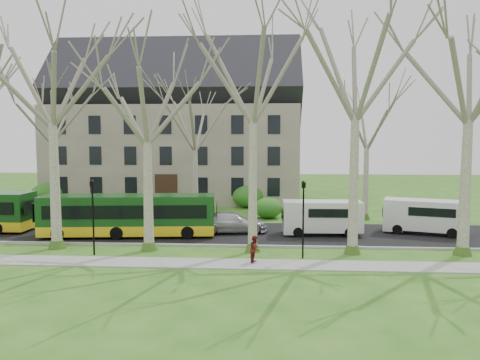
# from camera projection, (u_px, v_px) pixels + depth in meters

# --- Properties ---
(ground) EXTENTS (120.00, 120.00, 0.00)m
(ground) POSITION_uv_depth(u_px,v_px,m) (200.00, 252.00, 27.65)
(ground) COLOR #2F631C
(ground) RESTS_ON ground
(sidewalk) EXTENTS (70.00, 2.00, 0.06)m
(sidewalk) POSITION_uv_depth(u_px,v_px,m) (193.00, 263.00, 25.16)
(sidewalk) COLOR gray
(sidewalk) RESTS_ON ground
(road) EXTENTS (80.00, 8.00, 0.06)m
(road) POSITION_uv_depth(u_px,v_px,m) (211.00, 233.00, 33.11)
(road) COLOR black
(road) RESTS_ON ground
(curb) EXTENTS (80.00, 0.25, 0.14)m
(curb) POSITION_uv_depth(u_px,v_px,m) (203.00, 245.00, 29.13)
(curb) COLOR #A5A39E
(curb) RESTS_ON ground
(building) EXTENTS (26.50, 12.20, 16.00)m
(building) POSITION_uv_depth(u_px,v_px,m) (178.00, 126.00, 51.15)
(building) COLOR gray
(building) RESTS_ON ground
(tree_row_verge) EXTENTS (49.00, 7.00, 14.00)m
(tree_row_verge) POSITION_uv_depth(u_px,v_px,m) (199.00, 134.00, 27.31)
(tree_row_verge) COLOR gray
(tree_row_verge) RESTS_ON ground
(tree_row_far) EXTENTS (33.00, 7.00, 12.00)m
(tree_row_far) POSITION_uv_depth(u_px,v_px,m) (203.00, 147.00, 38.12)
(tree_row_far) COLOR gray
(tree_row_far) RESTS_ON ground
(lamp_row) EXTENTS (36.22, 0.22, 4.30)m
(lamp_row) POSITION_uv_depth(u_px,v_px,m) (197.00, 212.00, 26.42)
(lamp_row) COLOR black
(lamp_row) RESTS_ON ground
(hedges) EXTENTS (30.60, 8.60, 2.00)m
(hedges) POSITION_uv_depth(u_px,v_px,m) (171.00, 202.00, 41.77)
(hedges) COLOR #2B651C
(hedges) RESTS_ON ground
(bus_follow) EXTENTS (11.82, 3.60, 2.91)m
(bus_follow) POSITION_uv_depth(u_px,v_px,m) (129.00, 215.00, 31.81)
(bus_follow) COLOR #124114
(bus_follow) RESTS_ON road
(sedan) EXTENTS (5.21, 2.64, 1.45)m
(sedan) POSITION_uv_depth(u_px,v_px,m) (232.00, 222.00, 33.14)
(sedan) COLOR silver
(sedan) RESTS_ON road
(van_a) EXTENTS (5.42, 2.09, 2.34)m
(van_a) POSITION_uv_depth(u_px,v_px,m) (322.00, 218.00, 32.27)
(van_a) COLOR silver
(van_a) RESTS_ON road
(van_b) EXTENTS (5.77, 3.54, 2.37)m
(van_b) POSITION_uv_depth(u_px,v_px,m) (425.00, 217.00, 32.63)
(van_b) COLOR silver
(van_b) RESTS_ON road
(pedestrian_b) EXTENTS (0.69, 0.81, 1.45)m
(pedestrian_b) POSITION_uv_depth(u_px,v_px,m) (255.00, 249.00, 25.17)
(pedestrian_b) COLOR #551613
(pedestrian_b) RESTS_ON sidewalk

